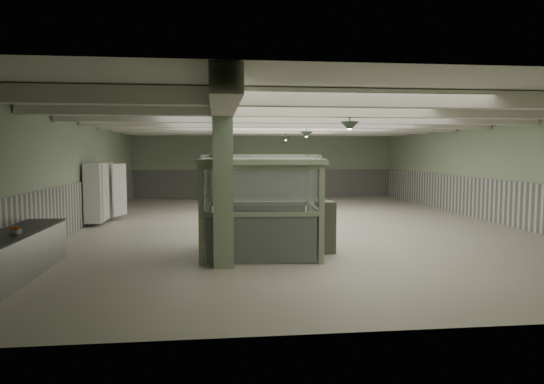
{
  "coord_description": "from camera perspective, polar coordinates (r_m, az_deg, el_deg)",
  "views": [
    {
      "loc": [
        -2.64,
        -16.22,
        2.44
      ],
      "look_at": [
        -1.05,
        -2.43,
        1.3
      ],
      "focal_mm": 32.0,
      "sensor_mm": 36.0,
      "label": 1
    }
  ],
  "objects": [
    {
      "name": "floor",
      "position": [
        16.61,
        2.63,
        -3.76
      ],
      "size": [
        20.0,
        20.0,
        0.0
      ],
      "primitive_type": "plane",
      "color": "#BDB7A6",
      "rests_on": "ground"
    },
    {
      "name": "beam_e",
      "position": [
        18.93,
        1.45,
        7.66
      ],
      "size": [
        13.9,
        0.35,
        0.32
      ],
      "primitive_type": "cube",
      "color": "silver",
      "rests_on": "ceiling"
    },
    {
      "name": "wainscot_back",
      "position": [
        26.38,
        -0.83,
        1.02
      ],
      "size": [
        13.9,
        0.05,
        1.5
      ],
      "primitive_type": "cube",
      "color": "silver",
      "rests_on": "floor"
    },
    {
      "name": "wainscot_right",
      "position": [
        18.93,
        23.97,
        -0.83
      ],
      "size": [
        0.05,
        19.9,
        1.5
      ],
      "primitive_type": "cube",
      "color": "silver",
      "rests_on": "floor"
    },
    {
      "name": "wall_back",
      "position": [
        26.36,
        -0.84,
        3.3
      ],
      "size": [
        14.0,
        0.02,
        3.6
      ],
      "primitive_type": "cube",
      "color": "#9EB18D",
      "rests_on": "floor"
    },
    {
      "name": "pendant_front",
      "position": [
        11.67,
        9.12,
        7.64
      ],
      "size": [
        0.44,
        0.44,
        0.22
      ],
      "primitive_type": "cone",
      "rotation": [
        3.14,
        0.0,
        0.0
      ],
      "color": "#334435",
      "rests_on": "ceiling"
    },
    {
      "name": "beam_a",
      "position": [
        9.16,
        10.39,
        10.77
      ],
      "size": [
        13.9,
        0.35,
        0.32
      ],
      "primitive_type": "cube",
      "color": "silver",
      "rests_on": "ceiling"
    },
    {
      "name": "ceiling",
      "position": [
        16.47,
        2.68,
        8.73
      ],
      "size": [
        14.0,
        20.0,
        0.02
      ],
      "primitive_type": "cube",
      "color": "white",
      "rests_on": "wall_back"
    },
    {
      "name": "column_c",
      "position": [
        20.23,
        -6.2,
        2.85
      ],
      "size": [
        0.42,
        0.42,
        3.6
      ],
      "primitive_type": "cube",
      "color": "#96AD8B",
      "rests_on": "floor"
    },
    {
      "name": "prep_counter",
      "position": [
        10.2,
        -29.15,
        -7.09
      ],
      "size": [
        0.85,
        4.84,
        0.91
      ],
      "color": "#ADADB1",
      "rests_on": "floor"
    },
    {
      "name": "girder",
      "position": [
        16.25,
        -6.14,
        7.98
      ],
      "size": [
        0.45,
        19.9,
        0.4
      ],
      "primitive_type": "cube",
      "color": "silver",
      "rests_on": "ceiling"
    },
    {
      "name": "beam_b",
      "position": [
        11.57,
        6.72,
        9.53
      ],
      "size": [
        13.9,
        0.35,
        0.32
      ],
      "primitive_type": "cube",
      "color": "silver",
      "rests_on": "ceiling"
    },
    {
      "name": "orange_bowl",
      "position": [
        10.38,
        -27.95,
        -4.16
      ],
      "size": [
        0.27,
        0.27,
        0.08
      ],
      "primitive_type": "cylinder",
      "rotation": [
        0.0,
        0.0,
        0.35
      ],
      "color": "#B2B2B7",
      "rests_on": "prep_counter"
    },
    {
      "name": "beam_d",
      "position": [
        16.46,
        2.68,
        8.1
      ],
      "size": [
        13.9,
        0.35,
        0.32
      ],
      "primitive_type": "cube",
      "color": "silver",
      "rests_on": "ceiling"
    },
    {
      "name": "beam_c",
      "position": [
        14.0,
        4.34,
        8.7
      ],
      "size": [
        13.9,
        0.35,
        0.32
      ],
      "primitive_type": "cube",
      "color": "silver",
      "rests_on": "ceiling"
    },
    {
      "name": "column_a",
      "position": [
        10.24,
        -5.79,
        1.09
      ],
      "size": [
        0.42,
        0.42,
        3.6
      ],
      "primitive_type": "cube",
      "color": "#96AD8B",
      "rests_on": "floor"
    },
    {
      "name": "wall_right",
      "position": [
        18.88,
        24.14,
        2.34
      ],
      "size": [
        0.02,
        20.0,
        3.6
      ],
      "primitive_type": "cube",
      "color": "#9EB18D",
      "rests_on": "floor"
    },
    {
      "name": "beam_g",
      "position": [
        23.88,
        -0.24,
        7.04
      ],
      "size": [
        13.9,
        0.35,
        0.32
      ],
      "primitive_type": "cube",
      "color": "silver",
      "rests_on": "ceiling"
    },
    {
      "name": "beam_f",
      "position": [
        21.4,
        0.51,
        7.32
      ],
      "size": [
        13.9,
        0.35,
        0.32
      ],
      "primitive_type": "cube",
      "color": "silver",
      "rests_on": "ceiling"
    },
    {
      "name": "column_d",
      "position": [
        24.23,
        -6.27,
        3.15
      ],
      "size": [
        0.42,
        0.42,
        3.6
      ],
      "primitive_type": "cube",
      "color": "#96AD8B",
      "rests_on": "floor"
    },
    {
      "name": "column_b",
      "position": [
        15.23,
        -6.06,
        2.26
      ],
      "size": [
        0.42,
        0.42,
        3.6
      ],
      "primitive_type": "cube",
      "color": "#96AD8B",
      "rests_on": "floor"
    },
    {
      "name": "guard_booth",
      "position": [
        11.52,
        -1.37,
        0.5
      ],
      "size": [
        3.01,
        2.6,
        2.39
      ],
      "rotation": [
        0.0,
        0.0,
        -0.07
      ],
      "color": "#8EA181",
      "rests_on": "floor"
    },
    {
      "name": "wall_front",
      "position": [
        6.79,
        16.35,
        -0.89
      ],
      "size": [
        14.0,
        0.02,
        3.6
      ],
      "primitive_type": "cube",
      "color": "#9EB18D",
      "rests_on": "floor"
    },
    {
      "name": "pendant_mid",
      "position": [
        17.02,
        4.07,
        6.74
      ],
      "size": [
        0.44,
        0.44,
        0.22
      ],
      "primitive_type": "cone",
      "rotation": [
        3.14,
        0.0,
        0.0
      ],
      "color": "#334435",
      "rests_on": "ceiling"
    },
    {
      "name": "wall_left",
      "position": [
        16.8,
        -21.64,
        2.18
      ],
      "size": [
        0.02,
        20.0,
        3.6
      ],
      "primitive_type": "cube",
      "color": "#9EB18D",
      "rests_on": "floor"
    },
    {
      "name": "filing_cabinet",
      "position": [
        11.91,
        6.24,
        -4.09
      ],
      "size": [
        0.43,
        0.6,
        1.25
      ],
      "primitive_type": "cube",
      "rotation": [
        0.0,
        0.0,
        0.05
      ],
      "color": "#515244",
      "rests_on": "floor"
    },
    {
      "name": "walkin_cooler",
      "position": [
        17.73,
        -19.55,
        -0.29
      ],
      "size": [
        0.87,
        2.15,
        1.97
      ],
      "color": "white",
      "rests_on": "floor"
    },
    {
      "name": "pendant_back",
      "position": [
        21.95,
        1.65,
        6.28
      ],
      "size": [
        0.44,
        0.44,
        0.22
      ],
      "primitive_type": "cone",
      "rotation": [
        3.14,
        0.0,
        0.0
      ],
      "color": "#334435",
      "rests_on": "ceiling"
    },
    {
      "name": "wainscot_left",
      "position": [
        16.87,
        -21.45,
        -1.38
      ],
      "size": [
        0.05,
        19.9,
        1.5
      ],
      "primitive_type": "cube",
      "color": "silver",
      "rests_on": "floor"
    }
  ]
}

